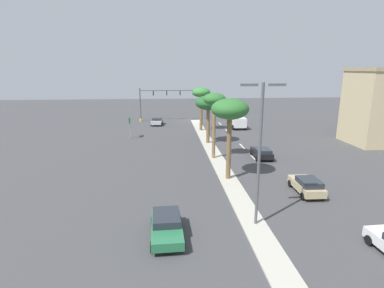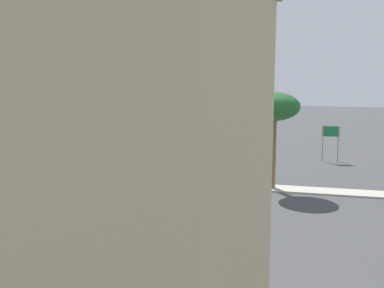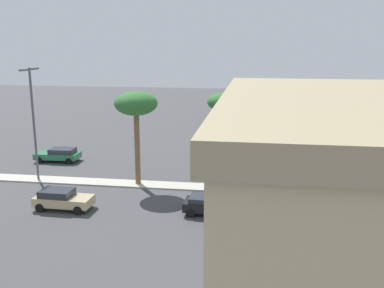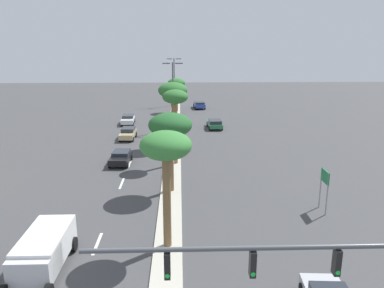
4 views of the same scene
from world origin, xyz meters
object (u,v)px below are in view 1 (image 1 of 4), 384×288
Objects in this scene: palm_tree_near at (201,94)px; palm_tree_rear at (230,111)px; traffic_signal_gantry at (158,100)px; directional_road_sign at (130,123)px; box_truck at (237,121)px; palm_tree_front at (208,104)px; street_lamp_inboard at (260,145)px; sedan_green_rear at (167,226)px; sedan_black_far at (262,153)px; sedan_silver_mid at (157,121)px; sedan_tan_inboard at (307,185)px; commercial_building at (384,106)px; palm_tree_leading at (214,102)px.

palm_tree_rear reaches higher than palm_tree_near.
directional_road_sign is (4.06, 15.87, -2.02)m from traffic_signal_gantry.
box_truck is (-14.66, 8.63, -3.22)m from traffic_signal_gantry.
directional_road_sign is at bearing 22.59° from palm_tree_near.
palm_tree_front reaches higher than traffic_signal_gantry.
box_truck is at bearing -121.07° from palm_tree_front.
street_lamp_inboard reaches higher than sedan_green_rear.
palm_tree_near is 1.84× the size of sedan_black_far.
street_lamp_inboard is at bearing 90.37° from palm_tree_front.
palm_tree_near is 19.04m from sedan_black_far.
sedan_green_rear is 40.70m from sedan_silver_mid.
traffic_signal_gantry is 13.55m from palm_tree_near.
sedan_black_far is at bearing 115.03° from traffic_signal_gantry.
palm_tree_rear is at bearing 121.33° from directional_road_sign.
palm_tree_rear is 9.55m from sedan_tan_inboard.
palm_tree_front is 26.12m from sedan_green_rear.
palm_tree_near reaches higher than sedan_silver_mid.
palm_tree_front is at bearing 58.93° from box_truck.
box_truck is (-7.00, -26.50, -5.62)m from palm_tree_rear.
traffic_signal_gantry reaches higher than sedan_black_far.
street_lamp_inboard reaches higher than directional_road_sign.
traffic_signal_gantry is at bearing -54.93° from palm_tree_near.
palm_tree_near is (24.95, -11.31, 0.98)m from commercial_building.
palm_tree_front is 14.33m from box_truck.
directional_road_sign is 12.97m from palm_tree_front.
traffic_signal_gantry is 39.54m from commercial_building.
directional_road_sign is 37.39m from commercial_building.
palm_tree_leading is at bearing -88.21° from street_lamp_inboard.
sedan_green_rear is 38.79m from box_truck.
palm_tree_rear is (-0.00, 14.87, 1.02)m from palm_tree_front.
sedan_green_rear is at bearing 26.03° from sedan_tan_inboard.
sedan_tan_inboard is at bearing 88.49° from box_truck.
palm_tree_front reaches higher than sedan_green_rear.
traffic_signal_gantry is 3.45× the size of sedan_black_far.
traffic_signal_gantry is at bearing -88.01° from sedan_green_rear.
street_lamp_inboard reaches higher than sedan_silver_mid.
commercial_building is (-36.71, 6.42, 3.03)m from directional_road_sign.
commercial_building is 25.08m from palm_tree_front.
sedan_silver_mid is (7.84, -15.77, -5.07)m from palm_tree_front.
commercial_building is at bearing -152.80° from palm_tree_rear.
palm_tree_leading is 19.13m from sedan_green_rear.
palm_tree_rear is at bearing 27.20° from commercial_building.
palm_tree_near is 0.95× the size of palm_tree_rear.
commercial_building is at bearing 175.35° from palm_tree_front.
directional_road_sign reaches higher than sedan_tan_inboard.
sedan_black_far is 27.32m from sedan_silver_mid.
street_lamp_inboard is 8.11m from sedan_green_rear.
commercial_building is 25.67m from sedan_tan_inboard.
commercial_building is at bearing -138.60° from street_lamp_inboard.
sedan_black_far is (-5.91, 0.33, -6.16)m from palm_tree_leading.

